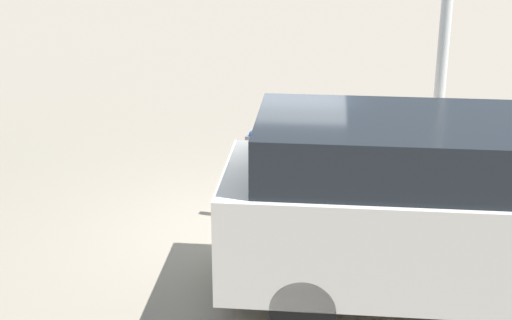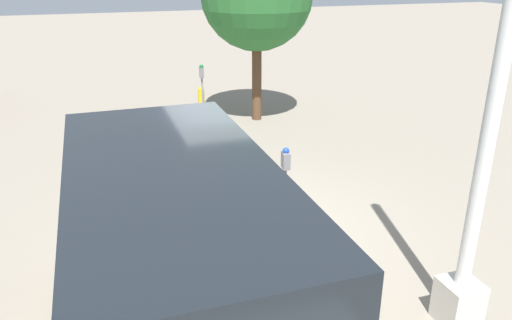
# 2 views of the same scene
# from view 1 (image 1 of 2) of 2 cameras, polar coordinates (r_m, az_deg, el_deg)

# --- Properties ---
(ground_plane) EXTENTS (80.00, 80.00, 0.00)m
(ground_plane) POSITION_cam_1_polar(r_m,az_deg,el_deg) (11.26, -0.28, -5.46)
(ground_plane) COLOR gray
(parking_meter_near) EXTENTS (0.21, 0.14, 1.41)m
(parking_meter_near) POSITION_cam_1_polar(r_m,az_deg,el_deg) (11.31, -0.25, 0.37)
(parking_meter_near) COLOR gray
(parking_meter_near) RESTS_ON ground
(lamp_post) EXTENTS (0.44, 0.44, 5.35)m
(lamp_post) POSITION_cam_1_polar(r_m,az_deg,el_deg) (12.22, 13.22, 4.98)
(lamp_post) COLOR beige
(lamp_post) RESTS_ON ground
(parked_van) EXTENTS (5.21, 2.07, 2.29)m
(parked_van) POSITION_cam_1_polar(r_m,az_deg,el_deg) (9.33, 13.51, -3.37)
(parked_van) COLOR beige
(parked_van) RESTS_ON ground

